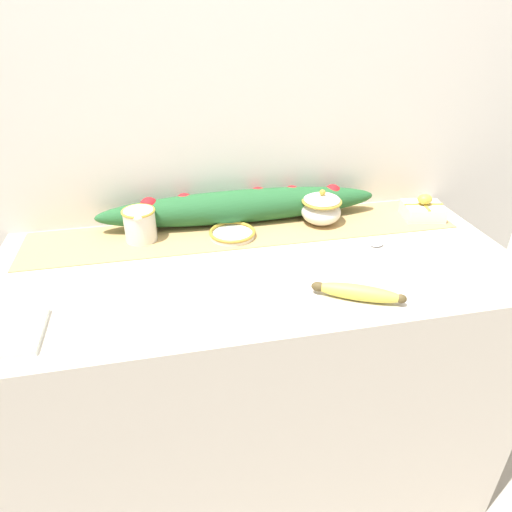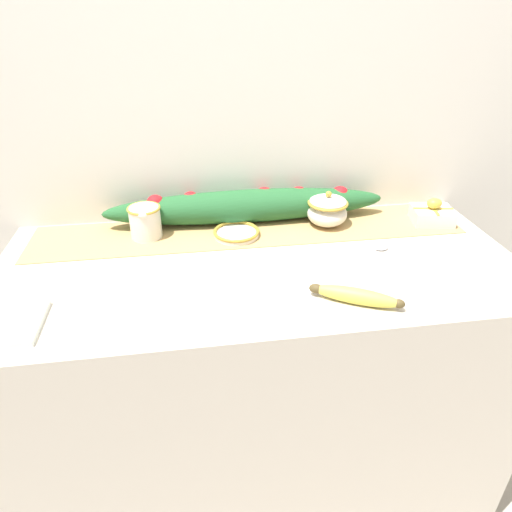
# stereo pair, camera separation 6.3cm
# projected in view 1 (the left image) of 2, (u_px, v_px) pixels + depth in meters

# --- Properties ---
(ground_plane) EXTENTS (12.00, 12.00, 0.00)m
(ground_plane) POSITION_uv_depth(u_px,v_px,m) (258.00, 468.00, 1.73)
(ground_plane) COLOR #B2A899
(countertop) EXTENTS (1.47, 0.67, 0.91)m
(countertop) POSITION_uv_depth(u_px,v_px,m) (258.00, 381.00, 1.51)
(countertop) COLOR beige
(countertop) RESTS_ON ground_plane
(back_wall) EXTENTS (2.27, 0.04, 2.40)m
(back_wall) POSITION_uv_depth(u_px,v_px,m) (235.00, 127.00, 1.44)
(back_wall) COLOR silver
(back_wall) RESTS_ON ground_plane
(table_runner) EXTENTS (1.35, 0.24, 0.00)m
(table_runner) POSITION_uv_depth(u_px,v_px,m) (245.00, 230.00, 1.45)
(table_runner) COLOR tan
(table_runner) RESTS_ON countertop
(cream_pitcher) EXTENTS (0.10, 0.12, 0.10)m
(cream_pitcher) POSITION_uv_depth(u_px,v_px,m) (140.00, 224.00, 1.37)
(cream_pitcher) COLOR white
(cream_pitcher) RESTS_ON countertop
(sugar_bowl) EXTENTS (0.13, 0.13, 0.12)m
(sugar_bowl) POSITION_uv_depth(u_px,v_px,m) (321.00, 208.00, 1.47)
(sugar_bowl) COLOR white
(sugar_bowl) RESTS_ON countertop
(small_dish) EXTENTS (0.14, 0.14, 0.02)m
(small_dish) POSITION_uv_depth(u_px,v_px,m) (232.00, 233.00, 1.41)
(small_dish) COLOR white
(small_dish) RESTS_ON countertop
(banana) EXTENTS (0.22, 0.13, 0.04)m
(banana) POSITION_uv_depth(u_px,v_px,m) (358.00, 292.00, 1.11)
(banana) COLOR #DBCC4C
(banana) RESTS_ON countertop
(spoon) EXTENTS (0.18, 0.07, 0.01)m
(spoon) POSITION_uv_depth(u_px,v_px,m) (374.00, 245.00, 1.36)
(spoon) COLOR #B7B7BC
(spoon) RESTS_ON countertop
(napkin_stack) EXTENTS (0.16, 0.16, 0.01)m
(napkin_stack) POSITION_uv_depth(u_px,v_px,m) (5.00, 334.00, 1.00)
(napkin_stack) COLOR white
(napkin_stack) RESTS_ON countertop
(gift_box) EXTENTS (0.14, 0.13, 0.08)m
(gift_box) POSITION_uv_depth(u_px,v_px,m) (423.00, 210.00, 1.52)
(gift_box) COLOR silver
(gift_box) RESTS_ON countertop
(poinsettia_garland) EXTENTS (0.92, 0.12, 0.11)m
(poinsettia_garland) POSITION_uv_depth(u_px,v_px,m) (241.00, 206.00, 1.48)
(poinsettia_garland) COLOR #235B2D
(poinsettia_garland) RESTS_ON countertop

